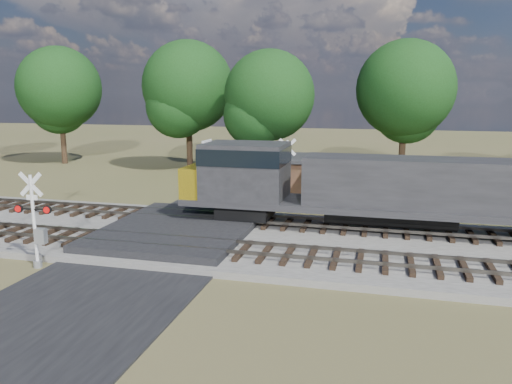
# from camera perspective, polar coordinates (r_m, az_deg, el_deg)

# --- Properties ---
(ground) EXTENTS (160.00, 160.00, 0.00)m
(ground) POSITION_cam_1_polar(r_m,az_deg,el_deg) (24.98, -9.15, -5.41)
(ground) COLOR brown
(ground) RESTS_ON ground
(ballast_bed) EXTENTS (140.00, 10.00, 0.30)m
(ballast_bed) POSITION_cam_1_polar(r_m,az_deg,el_deg) (23.46, 14.55, -6.36)
(ballast_bed) COLOR gray
(ballast_bed) RESTS_ON ground
(road) EXTENTS (7.00, 60.00, 0.08)m
(road) POSITION_cam_1_polar(r_m,az_deg,el_deg) (24.97, -9.15, -5.32)
(road) COLOR black
(road) RESTS_ON ground
(crossing_panel) EXTENTS (7.00, 9.00, 0.62)m
(crossing_panel) POSITION_cam_1_polar(r_m,az_deg,el_deg) (25.33, -8.72, -4.41)
(crossing_panel) COLOR #262628
(crossing_panel) RESTS_ON ground
(track_near) EXTENTS (140.00, 2.60, 0.33)m
(track_near) POSITION_cam_1_polar(r_m,az_deg,el_deg) (22.00, -3.74, -6.47)
(track_near) COLOR black
(track_near) RESTS_ON ballast_bed
(track_far) EXTENTS (140.00, 2.60, 0.33)m
(track_far) POSITION_cam_1_polar(r_m,az_deg,el_deg) (26.61, -0.40, -3.30)
(track_far) COLOR black
(track_far) RESTS_ON ballast_bed
(crossing_signal_near) EXTENTS (1.62, 0.36, 4.01)m
(crossing_signal_near) POSITION_cam_1_polar(r_m,az_deg,el_deg) (22.26, -23.79, -3.85)
(crossing_signal_near) COLOR silver
(crossing_signal_near) RESTS_ON ground
(crossing_signal_far) EXTENTS (1.75, 0.45, 4.36)m
(crossing_signal_far) POSITION_cam_1_polar(r_m,az_deg,el_deg) (31.28, 3.39, 1.51)
(crossing_signal_far) COLOR silver
(crossing_signal_far) RESTS_ON ground
(equipment_shed) EXTENTS (4.92, 4.92, 3.09)m
(equipment_shed) POSITION_cam_1_polar(r_m,az_deg,el_deg) (32.41, 7.76, 1.32)
(equipment_shed) COLOR #40301B
(equipment_shed) RESTS_ON ground
(treeline) EXTENTS (81.47, 11.97, 11.84)m
(treeline) POSITION_cam_1_polar(r_m,az_deg,el_deg) (42.88, 6.84, 11.27)
(treeline) COLOR black
(treeline) RESTS_ON ground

